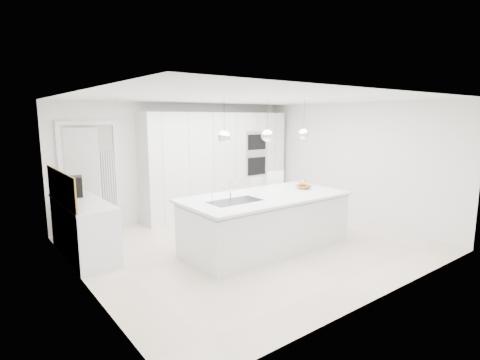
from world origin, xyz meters
TOP-DOWN VIEW (x-y plane):
  - floor at (0.00, 0.00)m, footprint 5.50×5.50m
  - wall_back at (0.00, 2.50)m, footprint 5.50×0.00m
  - wall_left at (-2.75, 0.00)m, footprint 0.00×5.00m
  - ceiling at (0.00, 0.00)m, footprint 5.50×5.50m
  - tall_cabinets at (0.80, 2.20)m, footprint 3.60×0.60m
  - oven_stack at (1.70, 1.89)m, footprint 0.62×0.04m
  - doorway_frame at (-1.95, 2.47)m, footprint 1.11×0.08m
  - hallway_door at (-2.20, 2.42)m, footprint 0.76×0.38m
  - radiator at (-1.63, 2.46)m, footprint 0.32×0.04m
  - left_base_cabinets at (-2.45, 1.20)m, footprint 0.60×1.80m
  - left_worktop at (-2.45, 1.20)m, footprint 0.62×1.82m
  - oak_backsplash at (-2.74, 1.20)m, footprint 0.02×1.80m
  - island_base at (0.10, -0.30)m, footprint 2.80×1.20m
  - island_worktop at (0.10, -0.25)m, footprint 2.84×1.40m
  - island_sink at (-0.55, -0.30)m, footprint 0.84×0.44m
  - island_tap at (-0.50, -0.10)m, footprint 0.02×0.02m
  - pendant_left at (-0.75, -0.30)m, footprint 0.20×0.20m
  - pendant_mid at (0.10, -0.30)m, footprint 0.20×0.20m
  - pendant_right at (0.95, -0.30)m, footprint 0.20×0.20m
  - fruit_bowl at (1.06, -0.23)m, footprint 0.28×0.28m
  - espresso_machine at (-2.43, 1.59)m, footprint 0.27×0.35m
  - bar_stool_left at (0.77, 0.64)m, footprint 0.46×0.54m
  - bar_stool_right at (1.16, 0.50)m, footprint 0.52×0.61m
  - apple_a at (1.07, -0.16)m, footprint 0.08×0.08m
  - apple_b at (1.01, -0.22)m, footprint 0.08×0.08m
  - apple_c at (1.04, -0.27)m, footprint 0.07×0.07m
  - banana_bunch at (1.07, -0.24)m, footprint 0.24×0.17m

SIDE VIEW (x-z plane):
  - floor at x=0.00m, z-range 0.00..0.00m
  - left_base_cabinets at x=-2.45m, z-range 0.00..0.86m
  - island_base at x=0.10m, z-range 0.00..0.86m
  - bar_stool_left at x=0.77m, z-range 0.00..1.00m
  - bar_stool_right at x=1.16m, z-range 0.00..1.11m
  - island_sink at x=-0.55m, z-range 0.73..0.91m
  - radiator at x=-1.63m, z-range 0.15..1.55m
  - left_worktop at x=-2.45m, z-range 0.86..0.90m
  - island_worktop at x=0.10m, z-range 0.86..0.90m
  - fruit_bowl at x=1.06m, z-range 0.90..0.97m
  - apple_c at x=1.04m, z-range 0.93..1.00m
  - apple_b at x=1.01m, z-range 0.93..1.01m
  - apple_a at x=1.07m, z-range 0.93..1.01m
  - hallway_door at x=-2.20m, z-range 0.00..2.00m
  - banana_bunch at x=1.07m, z-range 0.91..1.13m
  - doorway_frame at x=-1.95m, z-range -0.04..2.09m
  - island_tap at x=-0.50m, z-range 0.90..1.20m
  - espresso_machine at x=-2.43m, z-range 0.90..1.24m
  - tall_cabinets at x=0.80m, z-range 0.00..2.30m
  - oak_backsplash at x=-2.74m, z-range 0.90..1.40m
  - wall_back at x=0.00m, z-range -1.50..4.00m
  - wall_left at x=-2.75m, z-range -1.25..3.75m
  - oven_stack at x=1.70m, z-range 0.83..1.88m
  - pendant_left at x=-0.75m, z-range 1.80..2.00m
  - pendant_mid at x=0.10m, z-range 1.80..2.00m
  - pendant_right at x=0.95m, z-range 1.80..2.00m
  - ceiling at x=0.00m, z-range 2.50..2.50m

